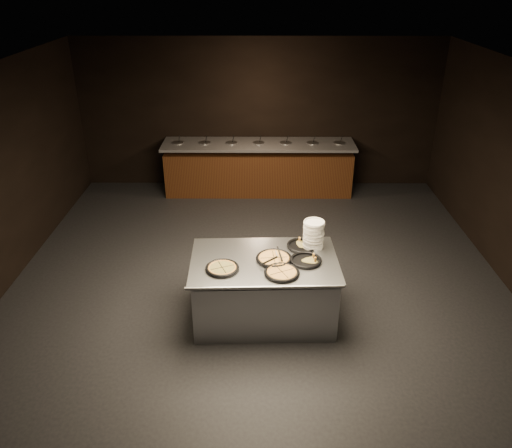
% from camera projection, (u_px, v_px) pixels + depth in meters
% --- Properties ---
extents(room, '(7.02, 8.02, 2.92)m').
position_uv_depth(room, '(258.00, 198.00, 6.19)').
color(room, black).
rests_on(room, ground).
extents(salad_bar, '(3.70, 0.83, 1.18)m').
position_uv_depth(salad_bar, '(259.00, 171.00, 9.82)').
color(salad_bar, '#4E2D12').
rests_on(salad_bar, ground).
extents(serving_counter, '(1.82, 1.20, 0.85)m').
position_uv_depth(serving_counter, '(264.00, 290.00, 6.23)').
color(serving_counter, '#BABDC2').
rests_on(serving_counter, ground).
extents(plate_stack, '(0.26, 0.26, 0.36)m').
position_uv_depth(plate_stack, '(314.00, 235.00, 6.22)').
color(plate_stack, white).
rests_on(plate_stack, serving_counter).
extents(pan_veggie_whole, '(0.40, 0.40, 0.04)m').
position_uv_depth(pan_veggie_whole, '(222.00, 268.00, 5.83)').
color(pan_veggie_whole, black).
rests_on(pan_veggie_whole, serving_counter).
extents(pan_cheese_whole, '(0.44, 0.44, 0.04)m').
position_uv_depth(pan_cheese_whole, '(274.00, 258.00, 6.02)').
color(pan_cheese_whole, black).
rests_on(pan_cheese_whole, serving_counter).
extents(pan_cheese_slices_a, '(0.39, 0.39, 0.04)m').
position_uv_depth(pan_cheese_slices_a, '(302.00, 246.00, 6.30)').
color(pan_cheese_slices_a, black).
rests_on(pan_cheese_slices_a, serving_counter).
extents(pan_cheese_slices_b, '(0.41, 0.41, 0.04)m').
position_uv_depth(pan_cheese_slices_b, '(282.00, 272.00, 5.74)').
color(pan_cheese_slices_b, black).
rests_on(pan_cheese_slices_b, serving_counter).
extents(pan_veggie_slices, '(0.38, 0.38, 0.04)m').
position_uv_depth(pan_veggie_slices, '(306.00, 260.00, 5.99)').
color(pan_veggie_slices, black).
rests_on(pan_veggie_slices, serving_counter).
extents(server_left, '(0.17, 0.29, 0.15)m').
position_uv_depth(server_left, '(278.00, 254.00, 6.02)').
color(server_left, '#BABDC2').
rests_on(server_left, serving_counter).
extents(server_right, '(0.33, 0.10, 0.16)m').
position_uv_depth(server_right, '(273.00, 263.00, 5.82)').
color(server_right, '#BABDC2').
rests_on(server_right, serving_counter).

